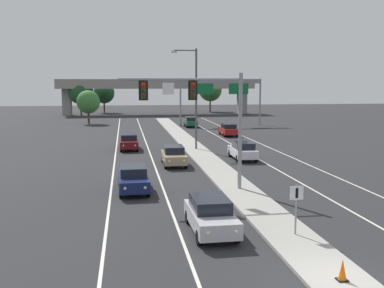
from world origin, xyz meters
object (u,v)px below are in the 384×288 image
(tree_far_left_c, at_px, (88,102))
(traffic_cone_median_nose, at_px, (342,270))
(car_oncoming_tan, at_px, (174,155))
(car_receding_white, at_px, (243,150))
(overhead_signal_mast, at_px, (202,106))
(car_oncoming_navy, at_px, (133,178))
(car_oncoming_darkred, at_px, (129,142))
(street_lamp_median, at_px, (194,93))
(car_receding_green, at_px, (191,122))
(median_sign_post, at_px, (296,202))
(tree_far_left_a, at_px, (104,93))
(tree_far_right_b, at_px, (210,90))
(tree_far_left_b, at_px, (81,92))
(highway_sign_gantry, at_px, (221,87))
(car_receding_red, at_px, (228,129))
(car_oncoming_silver, at_px, (211,215))

(tree_far_left_c, bearing_deg, traffic_cone_median_nose, -78.48)
(car_oncoming_tan, height_order, car_receding_white, same)
(overhead_signal_mast, xyz_separation_m, car_oncoming_navy, (-4.22, 0.76, -4.52))
(tree_far_left_c, bearing_deg, car_oncoming_darkred, -78.54)
(car_oncoming_darkred, xyz_separation_m, car_receding_white, (9.93, -7.72, 0.00))
(street_lamp_median, height_order, tree_far_left_c, street_lamp_median)
(car_oncoming_tan, distance_m, car_receding_green, 33.70)
(median_sign_post, height_order, car_receding_white, median_sign_post)
(car_oncoming_tan, bearing_deg, tree_far_left_a, 96.97)
(overhead_signal_mast, relative_size, car_oncoming_navy, 1.68)
(tree_far_right_b, bearing_deg, street_lamp_median, -102.17)
(tree_far_left_c, distance_m, tree_far_left_b, 21.40)
(highway_sign_gantry, bearing_deg, car_oncoming_tan, -108.14)
(car_oncoming_tan, relative_size, car_oncoming_darkred, 1.00)
(car_receding_red, relative_size, highway_sign_gantry, 0.34)
(car_oncoming_silver, xyz_separation_m, tree_far_left_a, (-8.43, 87.75, 3.76))
(car_receding_red, height_order, tree_far_left_b, tree_far_left_b)
(car_oncoming_silver, distance_m, car_receding_white, 20.22)
(tree_far_left_b, bearing_deg, car_receding_green, -56.35)
(tree_far_left_b, bearing_deg, tree_far_left_c, -81.54)
(overhead_signal_mast, distance_m, car_oncoming_silver, 8.99)
(street_lamp_median, xyz_separation_m, car_receding_white, (3.41, -6.36, -4.97))
(tree_far_left_a, bearing_deg, tree_far_left_c, -92.59)
(car_oncoming_navy, bearing_deg, car_receding_green, 76.94)
(car_oncoming_navy, height_order, car_oncoming_tan, same)
(car_oncoming_navy, distance_m, car_receding_red, 31.73)
(overhead_signal_mast, xyz_separation_m, highway_sign_gantry, (10.59, 44.07, 0.82))
(tree_far_left_b, bearing_deg, overhead_signal_mast, -79.10)
(car_oncoming_darkred, bearing_deg, car_receding_white, -37.85)
(overhead_signal_mast, bearing_deg, tree_far_left_a, 96.65)
(street_lamp_median, height_order, car_oncoming_darkred, street_lamp_median)
(street_lamp_median, height_order, tree_far_left_a, street_lamp_median)
(overhead_signal_mast, relative_size, highway_sign_gantry, 0.57)
(overhead_signal_mast, bearing_deg, tree_far_left_c, 101.91)
(car_oncoming_navy, distance_m, car_oncoming_darkred, 18.38)
(car_receding_white, bearing_deg, car_oncoming_silver, -108.88)
(highway_sign_gantry, bearing_deg, tree_far_right_b, 81.90)
(car_oncoming_darkred, bearing_deg, tree_far_left_a, 94.73)
(street_lamp_median, distance_m, car_oncoming_navy, 18.87)
(car_receding_red, bearing_deg, street_lamp_median, -117.81)
(tree_far_right_b, bearing_deg, overhead_signal_mast, -101.08)
(car_oncoming_tan, distance_m, traffic_cone_median_nose, 23.49)
(car_oncoming_silver, relative_size, tree_far_left_a, 0.64)
(car_oncoming_darkred, xyz_separation_m, car_receding_red, (12.86, 10.66, 0.00))
(car_receding_red, xyz_separation_m, tree_far_left_c, (-19.23, 20.77, 2.85))
(street_lamp_median, bearing_deg, car_oncoming_silver, -97.01)
(overhead_signal_mast, relative_size, car_oncoming_darkred, 1.69)
(car_oncoming_tan, relative_size, car_receding_white, 1.00)
(car_receding_white, distance_m, traffic_cone_median_nose, 25.34)
(car_oncoming_silver, distance_m, tree_far_left_c, 59.16)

